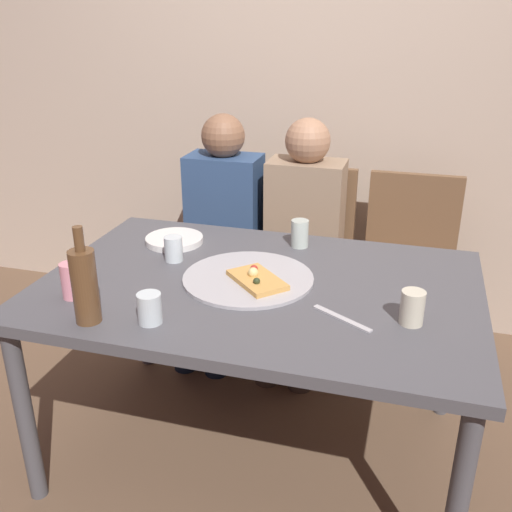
# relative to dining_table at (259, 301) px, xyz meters

# --- Properties ---
(ground_plane) EXTENTS (8.00, 8.00, 0.00)m
(ground_plane) POSITION_rel_dining_table_xyz_m (0.00, 0.00, -0.66)
(ground_plane) COLOR brown
(back_wall) EXTENTS (6.00, 0.10, 2.60)m
(back_wall) POSITION_rel_dining_table_xyz_m (0.00, 1.27, 0.64)
(back_wall) COLOR #BCA893
(back_wall) RESTS_ON ground_plane
(dining_table) EXTENTS (1.52, 1.01, 0.74)m
(dining_table) POSITION_rel_dining_table_xyz_m (0.00, 0.00, 0.00)
(dining_table) COLOR #4C4C51
(dining_table) RESTS_ON ground_plane
(pizza_tray) EXTENTS (0.46, 0.46, 0.01)m
(pizza_tray) POSITION_rel_dining_table_xyz_m (-0.04, 0.01, 0.08)
(pizza_tray) COLOR #ADADB2
(pizza_tray) RESTS_ON dining_table
(pizza_slice_last) EXTENTS (0.25, 0.25, 0.05)m
(pizza_slice_last) POSITION_rel_dining_table_xyz_m (-0.01, -0.02, 0.10)
(pizza_slice_last) COLOR tan
(pizza_slice_last) RESTS_ON pizza_tray
(wine_bottle) EXTENTS (0.08, 0.08, 0.31)m
(wine_bottle) POSITION_rel_dining_table_xyz_m (-0.43, -0.40, 0.19)
(wine_bottle) COLOR brown
(wine_bottle) RESTS_ON dining_table
(tumbler_near) EXTENTS (0.07, 0.07, 0.11)m
(tumbler_near) POSITION_rel_dining_table_xyz_m (0.07, 0.37, 0.13)
(tumbler_near) COLOR #B7C6BC
(tumbler_near) RESTS_ON dining_table
(tumbler_far) EXTENTS (0.07, 0.07, 0.10)m
(tumbler_far) POSITION_rel_dining_table_xyz_m (-0.36, 0.10, 0.12)
(tumbler_far) COLOR silver
(tumbler_far) RESTS_ON dining_table
(wine_glass) EXTENTS (0.07, 0.07, 0.11)m
(wine_glass) POSITION_rel_dining_table_xyz_m (0.52, -0.15, 0.13)
(wine_glass) COLOR beige
(wine_glass) RESTS_ON dining_table
(short_glass) EXTENTS (0.07, 0.07, 0.10)m
(short_glass) POSITION_rel_dining_table_xyz_m (-0.24, -0.36, 0.12)
(short_glass) COLOR silver
(short_glass) RESTS_ON dining_table
(soda_can) EXTENTS (0.07, 0.07, 0.12)m
(soda_can) POSITION_rel_dining_table_xyz_m (-0.56, -0.28, 0.13)
(soda_can) COLOR pink
(soda_can) RESTS_ON dining_table
(plate_stack) EXTENTS (0.23, 0.23, 0.02)m
(plate_stack) POSITION_rel_dining_table_xyz_m (-0.44, 0.27, 0.08)
(plate_stack) COLOR white
(plate_stack) RESTS_ON dining_table
(table_knife) EXTENTS (0.20, 0.13, 0.01)m
(table_knife) POSITION_rel_dining_table_xyz_m (0.32, -0.18, 0.07)
(table_knife) COLOR #B7B7BC
(table_knife) RESTS_ON dining_table
(chair_left) EXTENTS (0.44, 0.44, 0.90)m
(chair_left) POSITION_rel_dining_table_xyz_m (-0.42, 0.91, -0.15)
(chair_left) COLOR brown
(chair_left) RESTS_ON ground_plane
(chair_middle) EXTENTS (0.44, 0.44, 0.90)m
(chair_middle) POSITION_rel_dining_table_xyz_m (-0.01, 0.91, -0.15)
(chair_middle) COLOR brown
(chair_middle) RESTS_ON ground_plane
(chair_right) EXTENTS (0.44, 0.44, 0.90)m
(chair_right) POSITION_rel_dining_table_xyz_m (0.50, 0.91, -0.15)
(chair_right) COLOR brown
(chair_right) RESTS_ON ground_plane
(guest_in_sweater) EXTENTS (0.36, 0.56, 1.17)m
(guest_in_sweater) POSITION_rel_dining_table_xyz_m (-0.42, 0.75, -0.02)
(guest_in_sweater) COLOR navy
(guest_in_sweater) RESTS_ON ground_plane
(guest_in_beanie) EXTENTS (0.36, 0.56, 1.17)m
(guest_in_beanie) POSITION_rel_dining_table_xyz_m (-0.01, 0.75, -0.02)
(guest_in_beanie) COLOR #937A60
(guest_in_beanie) RESTS_ON ground_plane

